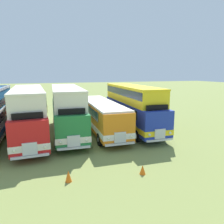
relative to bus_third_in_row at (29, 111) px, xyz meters
The scene contains 8 objects.
ground_plane 2.98m from the bus_third_in_row, ahead, with size 200.00×200.00×0.00m, color olive.
bus_third_in_row is the anchor object (origin of this frame).
bus_fourth_in_row 3.33m from the bus_third_in_row, ahead, with size 2.91×11.10×4.49m.
bus_fifth_in_row 6.65m from the bus_third_in_row, ahead, with size 2.79×11.56×2.99m.
bus_sixth_in_row 9.91m from the bus_third_in_row, ahead, with size 2.83×11.38×4.49m.
cone_near_end 11.47m from the bus_third_in_row, 54.65° to the right, with size 0.36×0.36×0.56m, color orange.
cone_far_end 9.27m from the bus_third_in_row, 75.07° to the right, with size 0.36×0.36×0.64m, color orange.
rope_fence_line 12.63m from the bus_third_in_row, 82.39° to the left, with size 22.57×0.08×1.05m.
Camera 1 is at (-0.33, -19.26, 5.84)m, focal length 33.53 mm.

